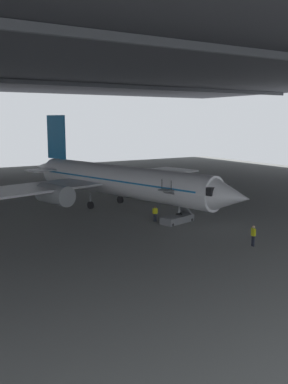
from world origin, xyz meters
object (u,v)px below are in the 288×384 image
object	(u,v)px
boarding_stairs	(177,216)
crew_worker_near_nose	(253,234)
airplane_main	(116,180)
crew_worker_by_stairs	(155,213)

from	to	relation	value
boarding_stairs	crew_worker_near_nose	bearing A→B (deg)	-86.47
airplane_main	boarding_stairs	bearing A→B (deg)	-78.63
airplane_main	boarding_stairs	distance (m)	9.99
airplane_main	boarding_stairs	size ratio (longest dim) A/B	7.52
airplane_main	boarding_stairs	world-z (taller)	airplane_main
airplane_main	crew_worker_near_nose	size ratio (longest dim) A/B	19.51
boarding_stairs	airplane_main	bearing A→B (deg)	101.37
crew_worker_near_nose	crew_worker_by_stairs	bearing A→B (deg)	100.91
boarding_stairs	crew_worker_by_stairs	xyz separation A→B (m)	(-1.60, 1.56, 0.19)
boarding_stairs	crew_worker_near_nose	distance (m)	9.92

